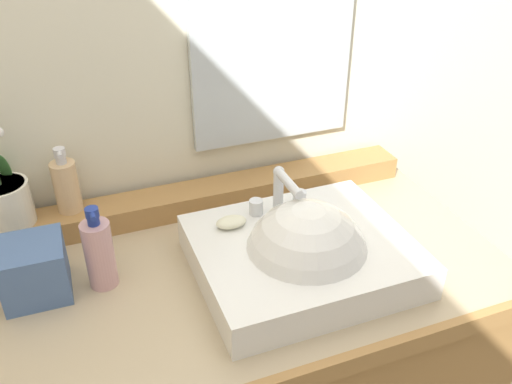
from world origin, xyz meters
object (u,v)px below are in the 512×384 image
Objects in this scene: sink_basin at (304,258)px; soap_bar at (231,222)px; tissue_box at (34,270)px; potted_plant at (3,198)px; soap_dispenser at (66,185)px; lotion_bottle at (99,253)px.

sink_basin reaches higher than soap_bar.
potted_plant is at bearing 102.77° from tissue_box.
soap_dispenser is at bearing 66.53° from tissue_box.
sink_basin reaches higher than tissue_box.
potted_plant is at bearing 128.59° from lotion_bottle.
soap_bar is 0.52m from potted_plant.
tissue_box is at bearing 176.63° from soap_bar.
tissue_box is at bearing 171.43° from lotion_bottle.
soap_bar is 0.42m from tissue_box.
potted_plant reaches higher than tissue_box.
potted_plant is 0.14m from soap_dispenser.
soap_bar is 0.54× the size of tissue_box.
sink_basin is 6.53× the size of soap_bar.
sink_basin is 0.69m from potted_plant.
potted_plant is 0.22m from tissue_box.
soap_dispenser is 1.26× the size of tissue_box.
lotion_bottle is (-0.41, 0.12, 0.04)m from sink_basin.
potted_plant is 1.81× the size of lotion_bottle.
soap_bar is 0.37× the size of lotion_bottle.
soap_bar is (-0.13, 0.12, 0.05)m from sink_basin.
soap_dispenser is 0.24m from lotion_bottle.
soap_dispenser is 0.24m from tissue_box.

